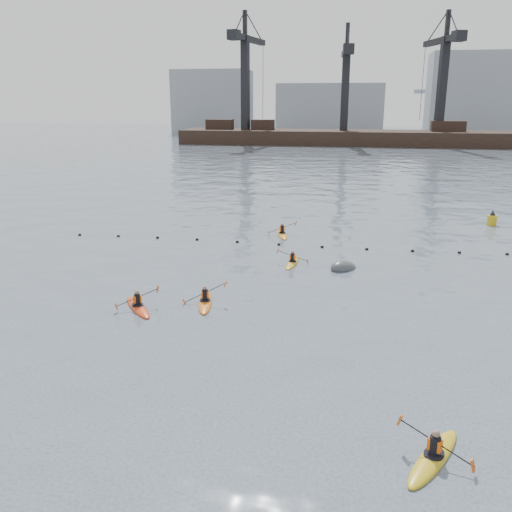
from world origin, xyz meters
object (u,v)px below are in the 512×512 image
object	(u,v)px
kayaker_5	(282,234)
kayaker_3	(292,262)
nav_buoy	(492,220)
kayaker_0	(205,301)
kayaker_1	(434,456)
kayaker_2	(138,306)
mooring_buoy	(344,269)

from	to	relation	value
kayaker_5	kayaker_3	bearing A→B (deg)	-92.35
kayaker_5	nav_buoy	distance (m)	17.37
kayaker_0	kayaker_1	world-z (taller)	kayaker_0
kayaker_2	kayaker_5	distance (m)	16.60
kayaker_5	kayaker_2	bearing A→B (deg)	-122.36
mooring_buoy	kayaker_0	bearing A→B (deg)	-133.31
kayaker_1	kayaker_3	world-z (taller)	kayaker_1
kayaker_2	mooring_buoy	distance (m)	12.72
kayaker_2	kayaker_3	xyz separation A→B (m)	(6.54, 8.73, -0.01)
kayaker_2	kayaker_0	bearing A→B (deg)	-16.51
kayaker_2	kayaker_3	size ratio (longest dim) A/B	1.00
kayaker_5	mooring_buoy	xyz separation A→B (m)	(4.74, -7.60, -0.10)
kayaker_3	nav_buoy	size ratio (longest dim) A/B	2.17
nav_buoy	kayaker_1	bearing A→B (deg)	-105.02
kayaker_2	mooring_buoy	bearing A→B (deg)	2.16
kayaker_0	nav_buoy	distance (m)	27.68
kayaker_0	kayaker_5	size ratio (longest dim) A/B	1.00
kayaker_1	kayaker_2	xyz separation A→B (m)	(-12.64, 9.37, -0.00)
nav_buoy	kayaker_3	bearing A→B (deg)	-137.26
kayaker_1	kayaker_5	size ratio (longest dim) A/B	0.99
kayaker_1	kayaker_5	world-z (taller)	kayaker_5
kayaker_5	mooring_buoy	distance (m)	8.96
kayaker_1	kayaker_5	bearing A→B (deg)	134.80
kayaker_0	nav_buoy	world-z (taller)	nav_buoy
kayaker_1	nav_buoy	distance (m)	32.68
kayaker_0	kayaker_5	xyz separation A→B (m)	(1.89, 14.63, -0.00)
mooring_buoy	kayaker_2	bearing A→B (deg)	-139.54
kayaker_2	kayaker_5	size ratio (longest dim) A/B	0.90
kayaker_1	kayaker_3	bearing A→B (deg)	136.43
kayaker_2	kayaker_5	xyz separation A→B (m)	(4.94, 15.85, -0.00)
kayaker_1	kayaker_5	xyz separation A→B (m)	(-7.70, 25.22, -0.00)
kayaker_0	kayaker_3	size ratio (longest dim) A/B	1.12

